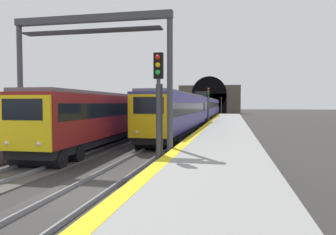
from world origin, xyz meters
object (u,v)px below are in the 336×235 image
railway_signal_near (159,103)px  train_main_approaching (200,108)px  train_adjacent_platform (146,112)px  overhead_signal_gantry (91,53)px  railway_signal_far (221,104)px  railway_signal_mid (208,103)px

railway_signal_near → train_main_approaching: bearing=-177.1°
train_main_approaching → train_adjacent_platform: 16.04m
train_adjacent_platform → overhead_signal_gantry: 18.65m
railway_signal_near → railway_signal_far: bearing=-180.0°
railway_signal_near → train_adjacent_platform: bearing=-163.2°
railway_signal_mid → railway_signal_far: (47.61, 0.00, -0.28)m
train_adjacent_platform → railway_signal_mid: (6.88, -6.19, 0.91)m
train_main_approaching → railway_signal_far: train_main_approaching is taller
train_main_approaching → train_adjacent_platform: bearing=-14.7°
railway_signal_near → railway_signal_mid: size_ratio=1.01×
railway_signal_mid → railway_signal_far: bearing=-180.0°
overhead_signal_gantry → railway_signal_mid: bearing=-9.1°
train_adjacent_platform → railway_signal_far: railway_signal_far is taller
railway_signal_near → overhead_signal_gantry: 5.24m
train_adjacent_platform → railway_signal_near: 21.41m
railway_signal_mid → railway_signal_far: size_ratio=1.07×
railway_signal_far → overhead_signal_gantry: overhead_signal_gantry is taller
railway_signal_near → railway_signal_mid: 27.35m
railway_signal_near → railway_signal_far: (74.96, -0.00, -0.29)m
train_adjacent_platform → train_main_approaching: bearing=163.2°
train_main_approaching → railway_signal_far: size_ratio=12.68×
train_main_approaching → railway_signal_near: railway_signal_near is taller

